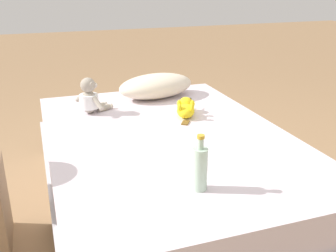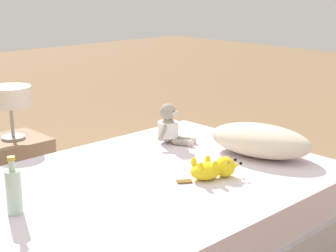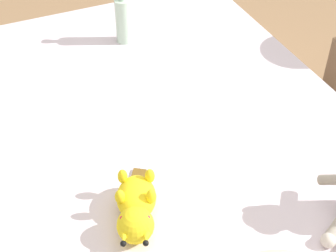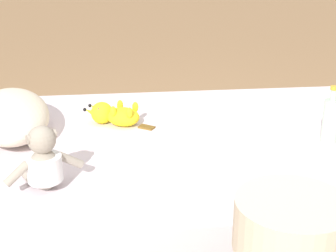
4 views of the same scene
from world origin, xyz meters
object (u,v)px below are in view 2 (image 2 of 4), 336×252
glass_bottle (14,191)px  pillow (260,140)px  plush_yellow_creature (214,169)px  plush_monkey (170,127)px  bedside_lamp (10,98)px  bed (142,223)px  nightstand (16,173)px

glass_bottle → pillow: bearing=80.1°
pillow → glass_bottle: glass_bottle is taller
plush_yellow_creature → glass_bottle: glass_bottle is taller
plush_monkey → pillow: bearing=20.8°
plush_monkey → bedside_lamp: bearing=-138.5°
plush_monkey → glass_bottle: bearing=-76.4°
plush_monkey → plush_yellow_creature: bearing=-23.6°
bed → bedside_lamp: bedside_lamp is taller
plush_yellow_creature → nightstand: size_ratio=0.73×
bedside_lamp → plush_yellow_creature: bearing=16.6°
plush_yellow_creature → nightstand: 1.35m
nightstand → bedside_lamp: bearing=180.0°
glass_bottle → nightstand: (-0.98, 0.51, -0.32)m
nightstand → bedside_lamp: (-0.00, 0.00, 0.47)m
pillow → nightstand: (-1.21, -0.82, -0.30)m
bed → glass_bottle: 0.70m
pillow → nightstand: size_ratio=1.42×
glass_bottle → bedside_lamp: size_ratio=0.77×
bed → bedside_lamp: bearing=-174.2°
pillow → bed: bearing=-102.3°
plush_yellow_creature → bed: bearing=-128.2°
bed → nightstand: same height
bed → plush_yellow_creature: bearing=51.8°
plush_monkey → nightstand: size_ratio=0.61×
nightstand → bedside_lamp: bedside_lamp is taller
bed → nightstand: size_ratio=4.45×
plush_monkey → glass_bottle: size_ratio=1.10×
bed → nightstand: 1.06m
pillow → glass_bottle: 1.35m
plush_monkey → bedside_lamp: size_ratio=0.84×
plush_yellow_creature → bedside_lamp: size_ratio=1.01×
bed → plush_monkey: plush_monkey is taller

